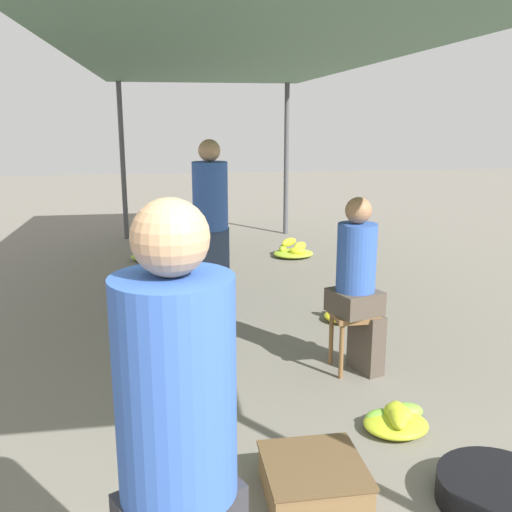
{
  "coord_description": "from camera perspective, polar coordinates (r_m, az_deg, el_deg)",
  "views": [
    {
      "loc": [
        -0.7,
        -0.96,
        1.94
      ],
      "look_at": [
        0.0,
        3.38,
        0.88
      ],
      "focal_mm": 40.0,
      "sensor_mm": 36.0,
      "label": 1
    }
  ],
  "objects": [
    {
      "name": "vendor_seated",
      "position": [
        4.43,
        10.2,
        -2.55
      ],
      "size": [
        0.43,
        0.43,
        1.38
      ],
      "color": "#4C4238",
      "rests_on": "ground"
    },
    {
      "name": "banana_pile_left_1",
      "position": [
        7.45,
        -10.03,
        -1.1
      ],
      "size": [
        0.5,
        0.52,
        0.2
      ],
      "color": "#94C032",
      "rests_on": "ground"
    },
    {
      "name": "vendor_foreground",
      "position": [
        1.9,
        -7.78,
        -19.86
      ],
      "size": [
        0.49,
        0.49,
        1.73
      ],
      "color": "#2D2D33",
      "rests_on": "ground"
    },
    {
      "name": "banana_pile_left_0",
      "position": [
        3.86,
        -8.07,
        -15.35
      ],
      "size": [
        0.54,
        0.44,
        0.2
      ],
      "color": "yellow",
      "rests_on": "ground"
    },
    {
      "name": "stool",
      "position": [
        4.53,
        9.74,
        -6.77
      ],
      "size": [
        0.34,
        0.34,
        0.48
      ],
      "color": "brown",
      "rests_on": "ground"
    },
    {
      "name": "canopy_post_back_right",
      "position": [
        9.72,
        3.05,
        9.52
      ],
      "size": [
        0.08,
        0.08,
        2.51
      ],
      "primitive_type": "cylinder",
      "color": "#4C4C51",
      "rests_on": "ground"
    },
    {
      "name": "banana_pile_left_2",
      "position": [
        8.16,
        -10.54,
        0.17
      ],
      "size": [
        0.53,
        0.47,
        0.21
      ],
      "color": "#B7CE2B",
      "rests_on": "ground"
    },
    {
      "name": "canopy_post_back_left",
      "position": [
        9.53,
        -13.18,
        9.1
      ],
      "size": [
        0.08,
        0.08,
        2.51
      ],
      "primitive_type": "cylinder",
      "color": "#4C4C51",
      "rests_on": "ground"
    },
    {
      "name": "basin_black",
      "position": [
        3.4,
        23.03,
        -20.93
      ],
      "size": [
        0.62,
        0.62,
        0.15
      ],
      "color": "black",
      "rests_on": "ground"
    },
    {
      "name": "canopy_tarp",
      "position": [
        5.45,
        -1.82,
        19.75
      ],
      "size": [
        3.09,
        8.62,
        0.04
      ],
      "primitive_type": "cube",
      "color": "#567A60",
      "rests_on": "canopy_post_front_left"
    },
    {
      "name": "banana_pile_right_1",
      "position": [
        5.71,
        9.25,
        -5.41
      ],
      "size": [
        0.5,
        0.47,
        0.25
      ],
      "color": "#77B437",
      "rests_on": "ground"
    },
    {
      "name": "banana_pile_right_0",
      "position": [
        8.23,
        3.77,
        0.49
      ],
      "size": [
        0.58,
        0.56,
        0.25
      ],
      "color": "#C4D329",
      "rests_on": "ground"
    },
    {
      "name": "crate_near",
      "position": [
        3.22,
        5.76,
        -21.38
      ],
      "size": [
        0.52,
        0.52,
        0.2
      ],
      "color": "brown",
      "rests_on": "ground"
    },
    {
      "name": "shopper_walking_mid",
      "position": [
        6.01,
        -4.56,
        3.59
      ],
      "size": [
        0.41,
        0.41,
        1.74
      ],
      "color": "#384766",
      "rests_on": "ground"
    },
    {
      "name": "banana_pile_right_2",
      "position": [
        3.9,
        13.87,
        -15.53
      ],
      "size": [
        0.44,
        0.42,
        0.18
      ],
      "color": "#72B238",
      "rests_on": "ground"
    }
  ]
}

